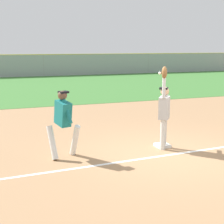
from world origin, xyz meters
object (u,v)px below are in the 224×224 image
(parked_car_blue, at_px, (11,67))
(parked_car_black, at_px, (125,65))
(fielder, at_px, (164,109))
(runner, at_px, (63,119))
(first_base, at_px, (162,145))
(parked_car_green, at_px, (69,66))
(baseball, at_px, (160,73))

(parked_car_blue, distance_m, parked_car_black, 12.57)
(fielder, xyz_separation_m, runner, (-2.73, 0.18, -0.12))
(first_base, bearing_deg, parked_car_green, 83.54)
(runner, relative_size, parked_car_black, 0.38)
(first_base, height_order, parked_car_green, parked_car_green)
(baseball, relative_size, parked_car_blue, 0.02)
(parked_car_blue, distance_m, parked_car_green, 5.93)
(parked_car_green, bearing_deg, runner, -102.28)
(baseball, xyz_separation_m, parked_car_blue, (-2.68, 26.93, -1.42))
(runner, bearing_deg, parked_car_green, 59.95)
(fielder, relative_size, parked_car_blue, 0.50)
(runner, relative_size, parked_car_blue, 0.38)
(fielder, xyz_separation_m, parked_car_black, (9.68, 27.31, -0.45))
(parked_car_green, bearing_deg, parked_car_black, 6.10)
(runner, xyz_separation_m, baseball, (2.54, -0.24, 1.10))
(fielder, bearing_deg, runner, 31.67)
(runner, xyz_separation_m, parked_car_black, (12.41, 27.13, -0.32))
(runner, distance_m, parked_car_blue, 26.69)
(fielder, bearing_deg, parked_car_black, -74.11)
(fielder, bearing_deg, parked_car_green, -61.13)
(baseball, xyz_separation_m, parked_car_black, (9.88, 27.37, -1.42))
(baseball, height_order, parked_car_green, baseball)
(first_base, relative_size, fielder, 0.17)
(first_base, xyz_separation_m, parked_car_green, (2.99, 26.46, 0.63))
(parked_car_black, bearing_deg, parked_car_green, -168.39)
(runner, height_order, parked_car_blue, runner)
(baseball, height_order, parked_car_black, baseball)
(first_base, xyz_separation_m, baseball, (-0.25, -0.21, 2.06))
(parked_car_black, bearing_deg, first_base, -103.94)
(first_base, bearing_deg, runner, 179.36)
(runner, bearing_deg, baseball, -23.16)
(runner, distance_m, parked_car_black, 29.83)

